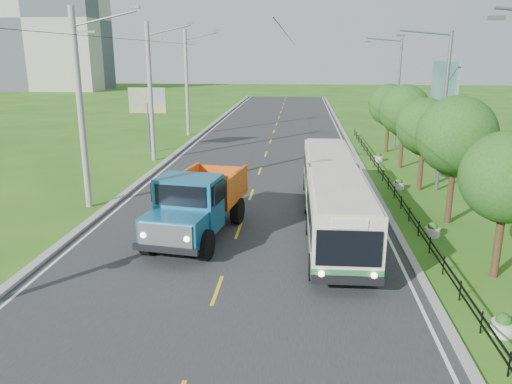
# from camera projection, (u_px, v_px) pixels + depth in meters

# --- Properties ---
(ground) EXTENTS (240.00, 240.00, 0.00)m
(ground) POSITION_uv_depth(u_px,v_px,m) (217.00, 291.00, 16.98)
(ground) COLOR #2A5E16
(ground) RESTS_ON ground
(road) EXTENTS (14.00, 120.00, 0.02)m
(road) POSITION_uv_depth(u_px,v_px,m) (262.00, 165.00, 36.17)
(road) COLOR #28282B
(road) RESTS_ON ground
(curb_left) EXTENTS (0.40, 120.00, 0.15)m
(curb_left) POSITION_uv_depth(u_px,v_px,m) (165.00, 162.00, 36.76)
(curb_left) COLOR #9E9E99
(curb_left) RESTS_ON ground
(curb_right) EXTENTS (0.30, 120.00, 0.10)m
(curb_right) POSITION_uv_depth(u_px,v_px,m) (362.00, 166.00, 35.55)
(curb_right) COLOR #9E9E99
(curb_right) RESTS_ON ground
(edge_line_left) EXTENTS (0.12, 120.00, 0.00)m
(edge_line_left) POSITION_uv_depth(u_px,v_px,m) (172.00, 163.00, 36.73)
(edge_line_left) COLOR silver
(edge_line_left) RESTS_ON road
(edge_line_right) EXTENTS (0.12, 120.00, 0.00)m
(edge_line_right) POSITION_uv_depth(u_px,v_px,m) (355.00, 166.00, 35.60)
(edge_line_right) COLOR silver
(edge_line_right) RESTS_ON road
(centre_dash) EXTENTS (0.12, 2.20, 0.00)m
(centre_dash) POSITION_uv_depth(u_px,v_px,m) (217.00, 290.00, 16.97)
(centre_dash) COLOR yellow
(centre_dash) RESTS_ON road
(railing_right) EXTENTS (0.04, 40.00, 0.60)m
(railing_right) POSITION_uv_depth(u_px,v_px,m) (388.00, 184.00, 29.65)
(railing_right) COLOR black
(railing_right) RESTS_ON ground
(pole_near) EXTENTS (3.51, 0.32, 10.00)m
(pole_near) POSITION_uv_depth(u_px,v_px,m) (81.00, 109.00, 24.95)
(pole_near) COLOR gray
(pole_near) RESTS_ON ground
(pole_mid) EXTENTS (3.51, 0.32, 10.00)m
(pole_mid) POSITION_uv_depth(u_px,v_px,m) (151.00, 92.00, 36.47)
(pole_mid) COLOR gray
(pole_mid) RESTS_ON ground
(pole_far) EXTENTS (3.51, 0.32, 10.00)m
(pole_far) POSITION_uv_depth(u_px,v_px,m) (187.00, 83.00, 47.99)
(pole_far) COLOR gray
(pole_far) RESTS_ON ground
(tree_second) EXTENTS (3.18, 3.26, 5.30)m
(tree_second) POSITION_uv_depth(u_px,v_px,m) (507.00, 181.00, 17.25)
(tree_second) COLOR #382314
(tree_second) RESTS_ON ground
(tree_third) EXTENTS (3.60, 3.62, 6.00)m
(tree_third) POSITION_uv_depth(u_px,v_px,m) (456.00, 139.00, 22.89)
(tree_third) COLOR #382314
(tree_third) RESTS_ON ground
(tree_fourth) EXTENTS (3.24, 3.31, 5.40)m
(tree_fourth) POSITION_uv_depth(u_px,v_px,m) (425.00, 129.00, 28.75)
(tree_fourth) COLOR #382314
(tree_fourth) RESTS_ON ground
(tree_fifth) EXTENTS (3.48, 3.52, 5.80)m
(tree_fifth) POSITION_uv_depth(u_px,v_px,m) (404.00, 113.00, 34.44)
(tree_fifth) COLOR #382314
(tree_fifth) RESTS_ON ground
(tree_back) EXTENTS (3.30, 3.36, 5.50)m
(tree_back) POSITION_uv_depth(u_px,v_px,m) (390.00, 107.00, 40.25)
(tree_back) COLOR #382314
(tree_back) RESTS_ON ground
(streetlight_mid) EXTENTS (3.02, 0.20, 9.07)m
(streetlight_mid) POSITION_uv_depth(u_px,v_px,m) (442.00, 107.00, 28.20)
(streetlight_mid) COLOR slate
(streetlight_mid) RESTS_ON ground
(streetlight_far) EXTENTS (3.02, 0.20, 9.07)m
(streetlight_far) POSITION_uv_depth(u_px,v_px,m) (396.00, 90.00, 41.64)
(streetlight_far) COLOR slate
(streetlight_far) RESTS_ON ground
(planter_front) EXTENTS (0.64, 0.64, 0.67)m
(planter_front) POSITION_uv_depth(u_px,v_px,m) (503.00, 325.00, 14.25)
(planter_front) COLOR silver
(planter_front) RESTS_ON ground
(planter_near) EXTENTS (0.64, 0.64, 0.67)m
(planter_near) POSITION_uv_depth(u_px,v_px,m) (432.00, 230.00, 21.93)
(planter_near) COLOR silver
(planter_near) RESTS_ON ground
(planter_mid) EXTENTS (0.64, 0.64, 0.67)m
(planter_mid) POSITION_uv_depth(u_px,v_px,m) (399.00, 185.00, 29.61)
(planter_mid) COLOR silver
(planter_mid) RESTS_ON ground
(planter_far) EXTENTS (0.64, 0.64, 0.67)m
(planter_far) POSITION_uv_depth(u_px,v_px,m) (379.00, 158.00, 37.29)
(planter_far) COLOR silver
(planter_far) RESTS_ON ground
(billboard_left) EXTENTS (3.00, 0.20, 5.20)m
(billboard_left) POSITION_uv_depth(u_px,v_px,m) (148.00, 105.00, 39.78)
(billboard_left) COLOR slate
(billboard_left) RESTS_ON ground
(billboard_right) EXTENTS (0.24, 6.00, 7.30)m
(billboard_right) POSITION_uv_depth(u_px,v_px,m) (443.00, 91.00, 33.70)
(billboard_right) COLOR slate
(billboard_right) RESTS_ON ground
(apartment_near) EXTENTS (28.00, 14.00, 30.00)m
(apartment_near) POSITION_uv_depth(u_px,v_px,m) (38.00, 20.00, 108.82)
(apartment_near) COLOR #B7B2A3
(apartment_near) RESTS_ON ground
(bus) EXTENTS (2.58, 14.67, 2.83)m
(bus) POSITION_uv_depth(u_px,v_px,m) (333.00, 190.00, 22.99)
(bus) COLOR #2B6B3C
(bus) RESTS_ON ground
(dump_truck) EXTENTS (3.67, 7.30, 2.94)m
(dump_truck) POSITION_uv_depth(u_px,v_px,m) (198.00, 200.00, 21.59)
(dump_truck) COLOR #155B81
(dump_truck) RESTS_ON ground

